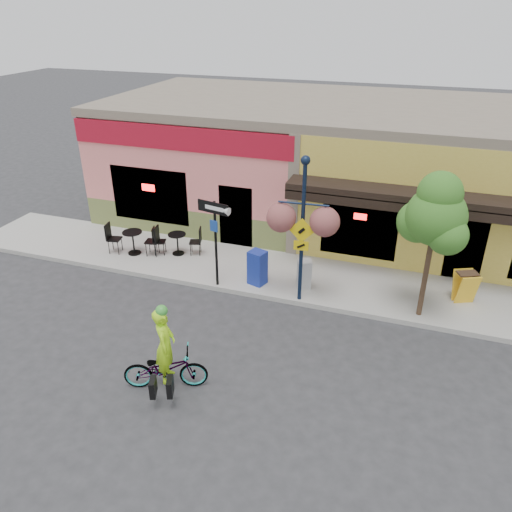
{
  "coord_description": "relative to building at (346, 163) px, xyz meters",
  "views": [
    {
      "loc": [
        2.77,
        -11.35,
        7.84
      ],
      "look_at": [
        -1.27,
        0.5,
        1.4
      ],
      "focal_mm": 35.0,
      "sensor_mm": 36.0,
      "label": 1
    }
  ],
  "objects": [
    {
      "name": "ground",
      "position": [
        0.0,
        -7.5,
        -2.25
      ],
      "size": [
        90.0,
        90.0,
        0.0
      ],
      "primitive_type": "plane",
      "color": "#2D2D30",
      "rests_on": "ground"
    },
    {
      "name": "sidewalk",
      "position": [
        0.0,
        -5.5,
        -2.17
      ],
      "size": [
        24.0,
        3.0,
        0.15
      ],
      "primitive_type": "cube",
      "color": "#9E9B93",
      "rests_on": "ground"
    },
    {
      "name": "curb",
      "position": [
        0.0,
        -6.95,
        -2.17
      ],
      "size": [
        24.0,
        0.12,
        0.15
      ],
      "primitive_type": "cube",
      "color": "#A8A59E",
      "rests_on": "ground"
    },
    {
      "name": "building",
      "position": [
        0.0,
        0.0,
        0.0
      ],
      "size": [
        18.2,
        8.2,
        4.5
      ],
      "primitive_type": null,
      "color": "#ED7975",
      "rests_on": "ground"
    },
    {
      "name": "bicycle",
      "position": [
        -1.98,
        -11.21,
        -1.76
      ],
      "size": [
        1.99,
        1.29,
        0.99
      ],
      "primitive_type": "imported",
      "rotation": [
        0.0,
        0.0,
        1.94
      ],
      "color": "#9C0E13",
      "rests_on": "ground"
    },
    {
      "name": "cyclist_rider",
      "position": [
        -1.93,
        -11.21,
        -1.34
      ],
      "size": [
        0.64,
        0.78,
        1.82
      ],
      "primitive_type": "imported",
      "rotation": [
        0.0,
        0.0,
        1.94
      ],
      "color": "#B4FF1A",
      "rests_on": "ground"
    },
    {
      "name": "lamp_post",
      "position": [
        -0.01,
        -6.85,
        0.02
      ],
      "size": [
        1.39,
        0.65,
        4.23
      ],
      "primitive_type": null,
      "rotation": [
        0.0,
        0.0,
        0.08
      ],
      "color": "#101D34",
      "rests_on": "sidewalk"
    },
    {
      "name": "one_way_sign",
      "position": [
        -2.56,
        -6.85,
        -0.76
      ],
      "size": [
        1.05,
        0.43,
        2.68
      ],
      "primitive_type": null,
      "rotation": [
        0.0,
        0.0,
        -0.21
      ],
      "color": "black",
      "rests_on": "sidewalk"
    },
    {
      "name": "cafe_set_left",
      "position": [
        -6.04,
        -5.84,
        -1.57
      ],
      "size": [
        1.88,
        1.18,
        1.05
      ],
      "primitive_type": null,
      "rotation": [
        0.0,
        0.0,
        0.18
      ],
      "color": "black",
      "rests_on": "sidewalk"
    },
    {
      "name": "cafe_set_right",
      "position": [
        -4.61,
        -5.39,
        -1.62
      ],
      "size": [
        1.77,
        1.25,
        0.96
      ],
      "primitive_type": null,
      "rotation": [
        0.0,
        0.0,
        0.31
      ],
      "color": "black",
      "rests_on": "sidewalk"
    },
    {
      "name": "newspaper_box_blue",
      "position": [
        -1.44,
        -6.39,
        -1.56
      ],
      "size": [
        0.59,
        0.55,
        1.07
      ],
      "primitive_type": null,
      "rotation": [
        0.0,
        0.0,
        -0.3
      ],
      "color": "navy",
      "rests_on": "sidewalk"
    },
    {
      "name": "newspaper_box_grey",
      "position": [
        -0.05,
        -6.15,
        -1.66
      ],
      "size": [
        0.51,
        0.49,
        0.89
      ],
      "primitive_type": null,
      "rotation": [
        0.0,
        0.0,
        0.32
      ],
      "color": "#ADADAD",
      "rests_on": "sidewalk"
    },
    {
      "name": "street_tree",
      "position": [
        3.31,
        -6.55,
        -0.05
      ],
      "size": [
        2.03,
        2.03,
        4.11
      ],
      "primitive_type": null,
      "rotation": [
        0.0,
        0.0,
        -0.33
      ],
      "color": "#3D7A26",
      "rests_on": "sidewalk"
    },
    {
      "name": "sandwich_board",
      "position": [
        4.52,
        -5.63,
        -1.63
      ],
      "size": [
        0.68,
        0.61,
        0.94
      ],
      "primitive_type": null,
      "rotation": [
        0.0,
        0.0,
        0.44
      ],
      "color": "yellow",
      "rests_on": "sidewalk"
    }
  ]
}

